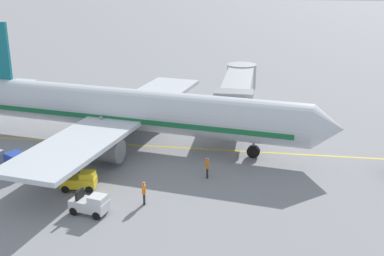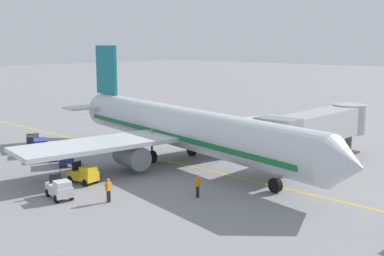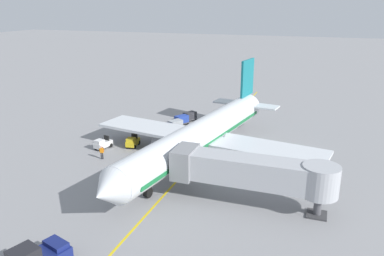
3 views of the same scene
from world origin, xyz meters
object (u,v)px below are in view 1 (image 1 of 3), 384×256
Objects in this scene: parked_airliner at (130,110)px; baggage_tug_trailing at (80,181)px; ground_crew_loader at (207,167)px; baggage_cart_front at (18,162)px; baggage_tug_lead at (90,204)px; ground_crew_wing_walker at (144,192)px; jet_bridge at (238,90)px.

baggage_tug_trailing is at bearing -5.84° from parked_airliner.
baggage_cart_front is at bearing -85.02° from ground_crew_loader.
baggage_cart_front is at bearing -110.32° from baggage_tug_trailing.
baggage_tug_lead is (13.57, 0.98, -2.47)m from parked_airliner.
jet_bridge is at bearing 165.46° from ground_crew_wing_walker.
parked_airliner is at bearing 174.16° from baggage_tug_trailing.
parked_airliner reaches higher than baggage_tug_lead.
parked_airliner is 2.39× the size of jet_bridge.
ground_crew_wing_walker is (11.70, 4.16, -2.23)m from parked_airliner.
jet_bridge is at bearing 134.58° from baggage_cart_front.
baggage_tug_trailing is at bearing -29.54° from jet_bridge.
baggage_tug_trailing is 5.43m from ground_crew_wing_walker.
parked_airliner is 10.60m from ground_crew_loader.
jet_bridge is at bearing 150.46° from baggage_tug_trailing.
ground_crew_wing_walker is at bearing -36.80° from ground_crew_loader.
ground_crew_wing_walker is at bearing 19.59° from parked_airliner.
baggage_tug_lead is 1.03× the size of baggage_tug_trailing.
ground_crew_wing_walker is at bearing -14.54° from jet_bridge.
ground_crew_wing_walker is 1.00× the size of ground_crew_loader.
ground_crew_loader is (-1.30, 14.90, 0.00)m from baggage_cart_front.
ground_crew_loader is (-3.49, 8.96, 0.24)m from baggage_tug_trailing.
baggage_tug_trailing is 6.33m from baggage_cart_front.
ground_crew_loader is at bearing 49.86° from parked_airliner.
parked_airliner is 22.04× the size of ground_crew_loader.
parked_airliner reaches higher than baggage_cart_front.
baggage_tug_lead is 1.59× the size of ground_crew_loader.
baggage_tug_trailing is (10.17, -1.04, -2.47)m from parked_airliner.
baggage_tug_lead is 0.94× the size of baggage_cart_front.
ground_crew_wing_walker and ground_crew_loader have the same top height.
baggage_tug_lead is at bearing 54.89° from baggage_cart_front.
ground_crew_wing_walker is (19.75, -5.12, -2.50)m from jet_bridge.
jet_bridge is 9.21× the size of ground_crew_loader.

